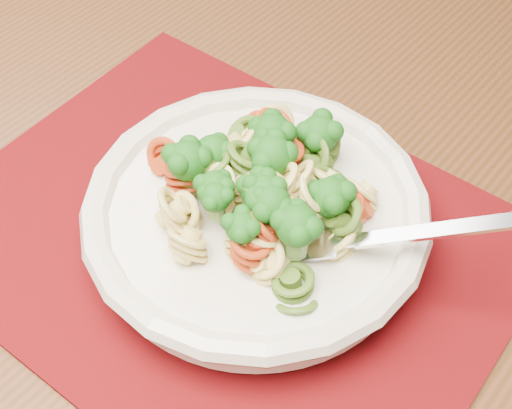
# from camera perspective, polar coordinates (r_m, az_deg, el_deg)

# --- Properties ---
(dining_table) EXTENTS (1.80, 1.54, 0.75)m
(dining_table) POSITION_cam_1_polar(r_m,az_deg,el_deg) (0.63, -1.27, -3.17)
(dining_table) COLOR #522A17
(dining_table) RESTS_ON ground
(placemat) EXTENTS (0.49, 0.44, 0.00)m
(placemat) POSITION_cam_1_polar(r_m,az_deg,el_deg) (0.52, -2.51, -2.78)
(placemat) COLOR #53030B
(placemat) RESTS_ON dining_table
(pasta_bowl) EXTENTS (0.24, 0.24, 0.05)m
(pasta_bowl) POSITION_cam_1_polar(r_m,az_deg,el_deg) (0.50, -0.00, -0.85)
(pasta_bowl) COLOR silver
(pasta_bowl) RESTS_ON placemat
(pasta_broccoli_heap) EXTENTS (0.21, 0.21, 0.06)m
(pasta_broccoli_heap) POSITION_cam_1_polar(r_m,az_deg,el_deg) (0.48, 0.00, 0.46)
(pasta_broccoli_heap) COLOR #E5D371
(pasta_broccoli_heap) RESTS_ON pasta_bowl
(fork) EXTENTS (0.18, 0.05, 0.08)m
(fork) POSITION_cam_1_polar(r_m,az_deg,el_deg) (0.46, 4.95, -3.30)
(fork) COLOR silver
(fork) RESTS_ON pasta_bowl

